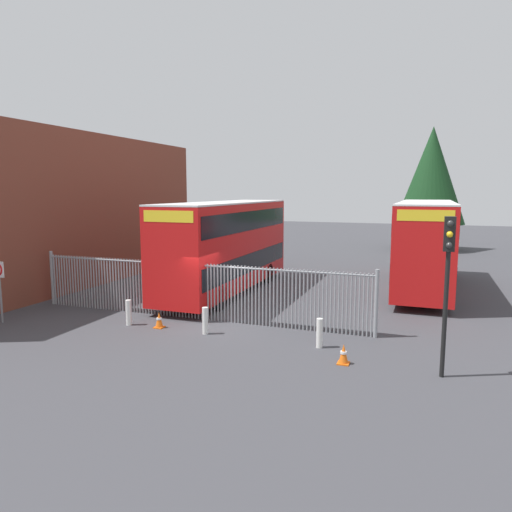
{
  "coord_description": "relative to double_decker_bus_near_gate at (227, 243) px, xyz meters",
  "views": [
    {
      "loc": [
        7.34,
        -15.9,
        4.95
      ],
      "look_at": [
        0.0,
        4.0,
        2.0
      ],
      "focal_mm": 32.97,
      "sensor_mm": 36.0,
      "label": 1
    }
  ],
  "objects": [
    {
      "name": "bollard_near_right",
      "position": [
        6.1,
        -6.56,
        -1.95
      ],
      "size": [
        0.2,
        0.2,
        0.95
      ],
      "primitive_type": "cylinder",
      "color": "silver",
      "rests_on": "ground"
    },
    {
      "name": "depot_building_brick",
      "position": [
        -11.52,
        -1.14,
        1.52
      ],
      "size": [
        9.1,
        20.1,
        7.9
      ],
      "primitive_type": "cube",
      "color": "brown",
      "rests_on": "ground"
    },
    {
      "name": "traffic_light_kerbside",
      "position": [
        9.7,
        -7.77,
        0.56
      ],
      "size": [
        0.28,
        0.33,
        4.3
      ],
      "color": "black",
      "rests_on": "ground"
    },
    {
      "name": "palisade_fence",
      "position": [
        0.73,
        -4.88,
        -1.24
      ],
      "size": [
        13.99,
        0.14,
        2.35
      ],
      "color": "gray",
      "rests_on": "ground"
    },
    {
      "name": "traffic_cone_mid_forecourt",
      "position": [
        7.06,
        -7.72,
        -2.13
      ],
      "size": [
        0.34,
        0.34,
        0.59
      ],
      "color": "orange",
      "rests_on": "ground"
    },
    {
      "name": "ground_plane",
      "position": [
        1.85,
        3.12,
        -2.42
      ],
      "size": [
        100.0,
        100.0,
        0.0
      ],
      "primitive_type": "plane",
      "color": "#3D3D42"
    },
    {
      "name": "double_decker_bus_near_gate",
      "position": [
        0.0,
        0.0,
        0.0
      ],
      "size": [
        2.54,
        10.81,
        4.42
      ],
      "color": "red",
      "rests_on": "ground"
    },
    {
      "name": "double_decker_bus_behind_fence_left",
      "position": [
        9.05,
        3.99,
        0.0
      ],
      "size": [
        2.54,
        10.81,
        4.42
      ],
      "color": "red",
      "rests_on": "ground"
    },
    {
      "name": "tree_tall_back",
      "position": [
        9.19,
        21.33,
        3.77
      ],
      "size": [
        5.59,
        5.59,
        10.2
      ],
      "color": "#4C3823",
      "rests_on": "ground"
    },
    {
      "name": "bollard_center_front",
      "position": [
        2.05,
        -6.53,
        -1.95
      ],
      "size": [
        0.2,
        0.2,
        0.95
      ],
      "primitive_type": "cylinder",
      "color": "silver",
      "rests_on": "ground"
    },
    {
      "name": "bollard_near_left",
      "position": [
        -1.11,
        -6.51,
        -1.95
      ],
      "size": [
        0.2,
        0.2,
        0.95
      ],
      "primitive_type": "cylinder",
      "color": "silver",
      "rests_on": "ground"
    },
    {
      "name": "traffic_cone_by_gate",
      "position": [
        0.14,
        -6.44,
        -2.13
      ],
      "size": [
        0.34,
        0.34,
        0.59
      ],
      "color": "orange",
      "rests_on": "ground"
    }
  ]
}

